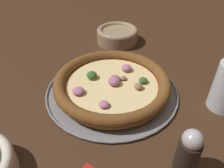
# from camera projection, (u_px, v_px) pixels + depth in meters

# --- Properties ---
(ground_plane) EXTENTS (3.00, 3.00, 0.00)m
(ground_plane) POSITION_uv_depth(u_px,v_px,m) (112.00, 91.00, 0.58)
(ground_plane) COLOR #3D2616
(pizza_tray) EXTENTS (0.35, 0.35, 0.01)m
(pizza_tray) POSITION_uv_depth(u_px,v_px,m) (112.00, 90.00, 0.58)
(pizza_tray) COLOR gray
(pizza_tray) RESTS_ON ground_plane
(pizza) EXTENTS (0.30, 0.30, 0.04)m
(pizza) POSITION_uv_depth(u_px,v_px,m) (112.00, 83.00, 0.57)
(pizza) COLOR #A86B33
(pizza) RESTS_ON pizza_tray
(bowl_near) EXTENTS (0.15, 0.15, 0.05)m
(bowl_near) POSITION_uv_depth(u_px,v_px,m) (117.00, 35.00, 0.80)
(bowl_near) COLOR #9E8466
(bowl_near) RESTS_ON ground_plane
(pepper_shaker) EXTENTS (0.04, 0.04, 0.10)m
(pepper_shaker) POSITION_uv_depth(u_px,v_px,m) (189.00, 151.00, 0.38)
(pepper_shaker) COLOR black
(pepper_shaker) RESTS_ON ground_plane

